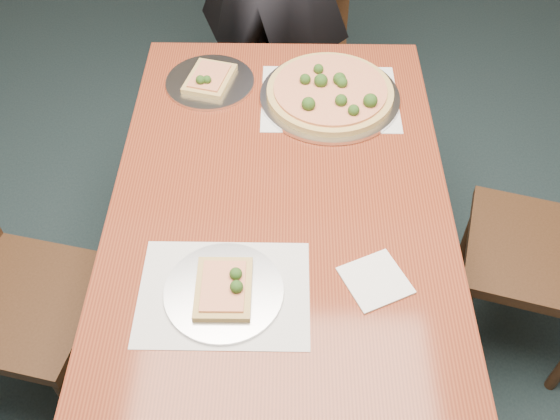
{
  "coord_description": "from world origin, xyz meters",
  "views": [
    {
      "loc": [
        0.0,
        -0.9,
        1.98
      ],
      "look_at": [
        -0.01,
        0.16,
        0.75
      ],
      "focal_mm": 40.0,
      "sensor_mm": 36.0,
      "label": 1
    }
  ],
  "objects_px": {
    "dining_table": "(280,232)",
    "slice_plate_near": "(224,290)",
    "pizza_pan": "(330,93)",
    "chair_far": "(296,39)",
    "slice_plate_far": "(210,80)"
  },
  "relations": [
    {
      "from": "pizza_pan",
      "to": "slice_plate_far",
      "type": "relative_size",
      "value": 1.54
    },
    {
      "from": "dining_table",
      "to": "pizza_pan",
      "type": "bearing_deg",
      "value": 72.12
    },
    {
      "from": "pizza_pan",
      "to": "slice_plate_near",
      "type": "relative_size",
      "value": 1.54
    },
    {
      "from": "dining_table",
      "to": "slice_plate_near",
      "type": "relative_size",
      "value": 5.36
    },
    {
      "from": "pizza_pan",
      "to": "slice_plate_far",
      "type": "xyz_separation_m",
      "value": [
        -0.38,
        0.07,
        -0.01
      ]
    },
    {
      "from": "chair_far",
      "to": "slice_plate_near",
      "type": "bearing_deg",
      "value": -96.06
    },
    {
      "from": "dining_table",
      "to": "pizza_pan",
      "type": "height_order",
      "value": "pizza_pan"
    },
    {
      "from": "slice_plate_near",
      "to": "slice_plate_far",
      "type": "xyz_separation_m",
      "value": [
        -0.1,
        0.79,
        -0.0
      ]
    },
    {
      "from": "slice_plate_far",
      "to": "pizza_pan",
      "type": "bearing_deg",
      "value": -10.74
    },
    {
      "from": "dining_table",
      "to": "slice_plate_near",
      "type": "xyz_separation_m",
      "value": [
        -0.13,
        -0.26,
        0.11
      ]
    },
    {
      "from": "dining_table",
      "to": "chair_far",
      "type": "height_order",
      "value": "chair_far"
    },
    {
      "from": "dining_table",
      "to": "chair_far",
      "type": "distance_m",
      "value": 1.14
    },
    {
      "from": "chair_far",
      "to": "slice_plate_near",
      "type": "relative_size",
      "value": 3.25
    },
    {
      "from": "chair_far",
      "to": "slice_plate_far",
      "type": "relative_size",
      "value": 3.25
    },
    {
      "from": "pizza_pan",
      "to": "slice_plate_far",
      "type": "bearing_deg",
      "value": 169.26
    }
  ]
}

